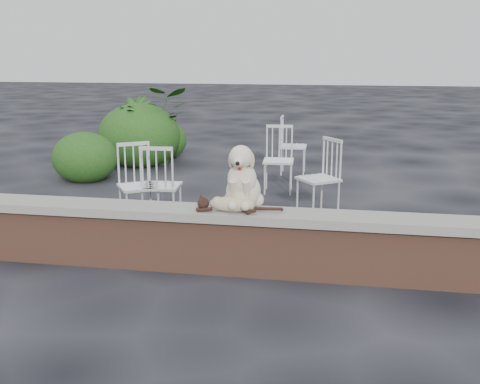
% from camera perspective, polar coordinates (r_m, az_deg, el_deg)
% --- Properties ---
extents(ground, '(60.00, 60.00, 0.00)m').
position_cam_1_polar(ground, '(5.45, -3.91, -7.51)').
color(ground, black).
rests_on(ground, ground).
extents(brick_wall, '(6.00, 0.30, 0.50)m').
position_cam_1_polar(brick_wall, '(5.37, -3.95, -5.02)').
color(brick_wall, brown).
rests_on(brick_wall, ground).
extents(capstone, '(6.20, 0.40, 0.08)m').
position_cam_1_polar(capstone, '(5.28, -4.00, -2.04)').
color(capstone, slate).
rests_on(capstone, brick_wall).
extents(dog, '(0.40, 0.52, 0.60)m').
position_cam_1_polar(dog, '(5.21, 0.34, 1.66)').
color(dog, beige).
rests_on(dog, capstone).
extents(cat, '(0.90, 0.22, 0.15)m').
position_cam_1_polar(cat, '(5.14, -0.83, -1.11)').
color(cat, tan).
rests_on(cat, capstone).
extents(chair_b, '(0.60, 0.60, 0.94)m').
position_cam_1_polar(chair_b, '(8.24, 3.80, 3.19)').
color(chair_b, silver).
rests_on(chair_b, ground).
extents(chair_a, '(0.78, 0.78, 0.94)m').
position_cam_1_polar(chair_a, '(6.75, -9.94, 0.67)').
color(chair_a, silver).
rests_on(chair_a, ground).
extents(chair_d, '(0.78, 0.78, 0.94)m').
position_cam_1_polar(chair_d, '(7.11, 7.70, 1.41)').
color(chair_d, silver).
rests_on(chair_d, ground).
extents(chair_e, '(0.58, 0.58, 0.94)m').
position_cam_1_polar(chair_e, '(9.51, 5.26, 4.59)').
color(chair_e, silver).
rests_on(chair_e, ground).
extents(chair_c, '(0.60, 0.60, 0.94)m').
position_cam_1_polar(chair_c, '(6.75, -7.74, 0.74)').
color(chair_c, silver).
rests_on(chair_c, ground).
extents(potted_plant_a, '(1.57, 1.49, 1.37)m').
position_cam_1_polar(potted_plant_a, '(10.45, -8.37, 6.52)').
color(potted_plant_a, '#164614').
rests_on(potted_plant_a, ground).
extents(potted_plant_b, '(0.82, 0.82, 1.19)m').
position_cam_1_polar(potted_plant_b, '(10.48, -10.41, 5.96)').
color(potted_plant_b, '#164614').
rests_on(potted_plant_b, ground).
extents(shrubbery, '(1.63, 2.94, 1.15)m').
position_cam_1_polar(shrubbery, '(10.25, -10.42, 4.96)').
color(shrubbery, '#164614').
rests_on(shrubbery, ground).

